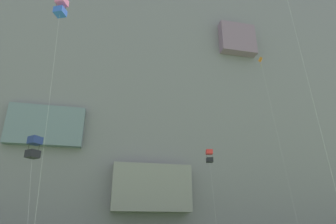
% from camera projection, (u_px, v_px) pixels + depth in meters
% --- Properties ---
extents(cliff_face, '(180.00, 24.35, 71.06)m').
position_uv_depth(cliff_face, '(146.00, 97.00, 74.29)').
color(cliff_face, gray).
rests_on(cliff_face, ground).
extents(kite_box_far_right, '(1.84, 1.76, 24.20)m').
position_uv_depth(kite_box_far_right, '(61.00, 7.00, 27.06)').
color(kite_box_far_right, pink).
rests_on(kite_box_far_right, ground).
extents(kite_diamond_low_center, '(1.15, 5.68, 31.56)m').
position_uv_depth(kite_diamond_low_center, '(264.00, 75.00, 47.79)').
color(kite_diamond_low_center, orange).
rests_on(kite_diamond_low_center, ground).
extents(kite_box_high_right, '(1.63, 4.97, 14.64)m').
position_uv_depth(kite_box_high_right, '(209.00, 156.00, 42.26)').
color(kite_box_high_right, red).
rests_on(kite_box_high_right, ground).
extents(kite_box_front_field, '(2.41, 3.23, 12.57)m').
position_uv_depth(kite_box_front_field, '(34.00, 147.00, 29.12)').
color(kite_box_front_field, navy).
rests_on(kite_box_front_field, ground).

